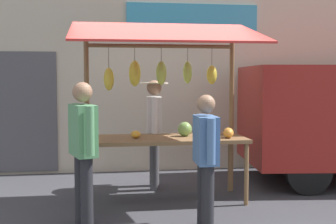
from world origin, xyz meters
name	(u,v)px	position (x,y,z in m)	size (l,w,h in m)	color
ground_plane	(165,200)	(0.00, 0.00, 0.00)	(40.00, 40.00, 0.00)	#38383D
street_backdrop	(146,78)	(0.04, -2.20, 1.70)	(9.00, 0.30, 3.40)	#B2A893
market_stall	(165,89)	(-0.01, -0.04, 1.54)	(2.50, 1.46, 2.50)	brown
vendor_with_sunhat	(154,124)	(0.06, -0.75, 0.98)	(0.43, 0.70, 1.66)	#4C4C51
shopper_with_shopping_bag	(206,153)	(-0.28, 1.27, 0.86)	(0.23, 0.66, 1.51)	#232328
shopper_in_striped_shirt	(83,143)	(1.07, 0.96, 0.95)	(0.35, 0.68, 1.65)	#232328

